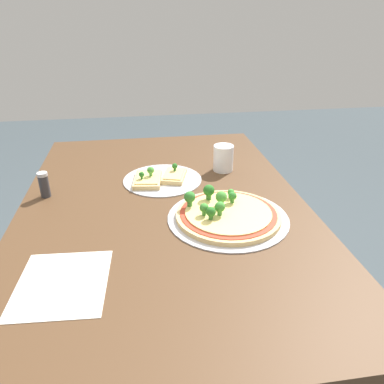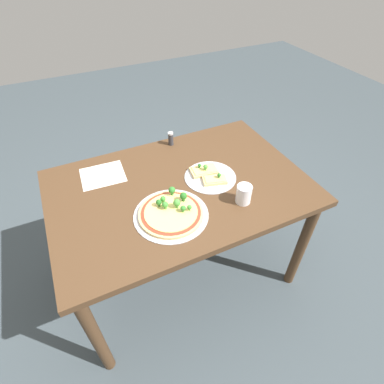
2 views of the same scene
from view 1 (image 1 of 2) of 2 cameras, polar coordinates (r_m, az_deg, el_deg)
name	(u,v)px [view 1 (image 1 of 2)]	position (r m, az deg, el deg)	size (l,w,h in m)	color
ground_plane	(170,369)	(1.71, -3.36, -25.33)	(8.00, 8.00, 0.00)	#3D474C
dining_table	(165,228)	(1.24, -4.18, -5.54)	(1.35, 0.90, 0.77)	#4C331E
pizza_tray_whole	(227,214)	(1.11, 5.28, -3.32)	(0.36, 0.36, 0.07)	#B7B7BC
pizza_tray_slice	(160,178)	(1.35, -4.88, 2.11)	(0.28, 0.28, 0.06)	#B7B7BC
drinking_cup	(223,158)	(1.43, 4.79, 5.17)	(0.08, 0.08, 0.10)	white
condiment_shaker	(44,185)	(1.31, -21.62, 1.06)	(0.03, 0.03, 0.09)	#333338
paper_menu	(62,283)	(0.92, -19.16, -12.98)	(0.23, 0.20, 0.00)	silver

